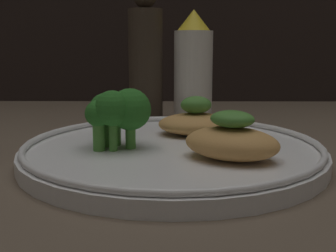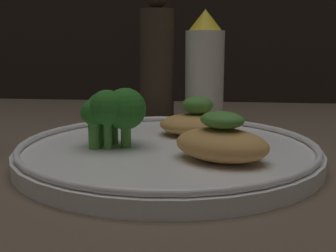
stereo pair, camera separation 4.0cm
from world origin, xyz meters
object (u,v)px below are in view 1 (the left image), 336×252
Objects in this scene: plate at (168,151)px; broccoli_bunch at (112,111)px; sauce_bottle at (190,70)px; pepper_grinder at (142,62)px.

plate is 4.79× the size of broccoli_bunch.
sauce_bottle is at bearing 81.63° from plate.
broccoli_bunch reaches higher than plate.
plate is at bearing 7.66° from broccoli_bunch.
pepper_grinder is at bearing 100.88° from plate.
pepper_grinder reaches higher than sauce_bottle.
broccoli_bunch is 0.38× the size of sauce_bottle.
plate is 1.83× the size of sauce_bottle.
broccoli_bunch is at bearing -172.34° from plate.
plate is 21.24cm from pepper_grinder.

